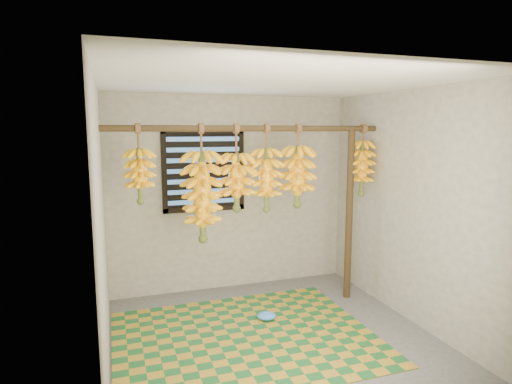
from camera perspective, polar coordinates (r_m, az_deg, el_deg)
name	(u,v)px	position (r m, az deg, el deg)	size (l,w,h in m)	color
floor	(274,340)	(4.33, 2.47, -19.08)	(3.00, 3.00, 0.01)	#4F4F4F
ceiling	(276,82)	(3.87, 2.70, 14.49)	(3.00, 3.00, 0.01)	silver
wall_back	(231,193)	(5.34, -3.30, -0.18)	(3.00, 0.01, 2.40)	gray
wall_left	(101,229)	(3.67, -19.96, -4.60)	(0.01, 3.00, 2.40)	gray
wall_right	(411,207)	(4.68, 20.02, -1.88)	(0.01, 3.00, 2.40)	gray
window	(204,170)	(5.19, -6.97, 2.87)	(1.00, 0.04, 1.00)	black
hanging_pole	(251,128)	(4.51, -0.62, 8.47)	(0.06, 0.06, 3.00)	#3F2E18
support_post	(349,215)	(5.11, 12.32, -3.03)	(0.08, 0.08, 2.00)	#3F2E18
woven_mat	(245,338)	(4.35, -1.44, -18.83)	(2.44, 1.96, 0.01)	#1A5926
plastic_bag	(267,316)	(4.67, 1.41, -16.19)	(0.20, 0.15, 0.08)	#4085EF
banana_bunch_a	(140,176)	(4.31, -15.25, 2.10)	(0.29, 0.29, 0.78)	brown
banana_bunch_b	(202,197)	(4.42, -7.18, -0.61)	(0.39, 0.39, 1.21)	brown
banana_bunch_c	(236,182)	(4.49, -2.62, 1.32)	(0.37, 0.37, 0.91)	brown
banana_bunch_d	(266,180)	(4.59, 1.40, 1.65)	(0.33, 0.33, 0.94)	brown
banana_bunch_e	(297,176)	(4.73, 5.54, 2.08)	(0.36, 0.36, 0.90)	brown
banana_bunch_f	(362,168)	(5.11, 13.95, 3.14)	(0.28, 0.28, 0.82)	brown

